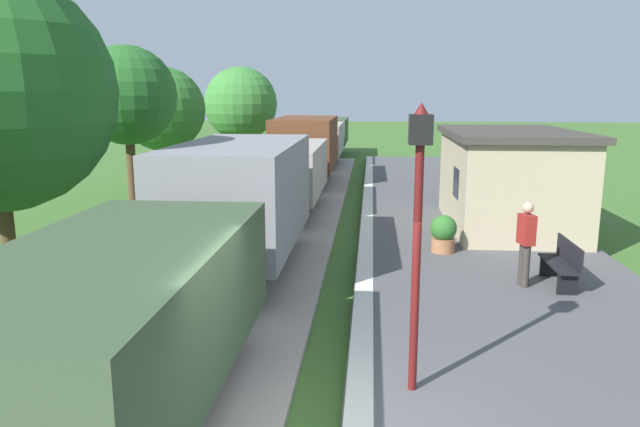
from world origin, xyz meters
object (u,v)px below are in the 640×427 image
object	(u,v)px
lamp_post_near	(418,197)
station_hut	(508,179)
tree_field_left	(163,110)
bench_near_hut	(563,263)
potted_planter	(443,233)
person_waiting	(526,241)
bench_down_platform	(474,183)
tree_field_distant	(241,104)
freight_train	(295,161)
tree_trackside_far	(127,96)

from	to	relation	value
lamp_post_near	station_hut	bearing A→B (deg)	71.58
tree_field_left	bench_near_hut	bearing A→B (deg)	-42.49
station_hut	potted_planter	xyz separation A→B (m)	(-2.13, -3.01, -0.93)
potted_planter	tree_field_left	world-z (taller)	tree_field_left
person_waiting	bench_near_hut	bearing A→B (deg)	175.95
bench_down_platform	tree_field_distant	size ratio (longest dim) A/B	0.28
potted_planter	lamp_post_near	xyz separation A→B (m)	(-1.19, -6.95, 2.08)
freight_train	bench_near_hut	distance (m)	12.60
freight_train	station_hut	xyz separation A→B (m)	(6.80, -5.23, 0.15)
tree_trackside_far	tree_field_distant	bearing A→B (deg)	86.18
lamp_post_near	bench_near_hut	bearing A→B (deg)	54.45
lamp_post_near	tree_trackside_far	distance (m)	13.28
person_waiting	tree_trackside_far	distance (m)	12.44
person_waiting	lamp_post_near	xyz separation A→B (m)	(-2.50, -4.48, 1.62)
bench_down_platform	tree_trackside_far	distance (m)	12.66
potted_planter	person_waiting	bearing A→B (deg)	-62.03
freight_train	bench_down_platform	bearing A→B (deg)	0.61
bench_near_hut	tree_trackside_far	size ratio (longest dim) A/B	0.27
lamp_post_near	tree_field_left	xyz separation A→B (m)	(-8.70, 15.54, 0.61)
person_waiting	tree_field_left	distance (m)	15.90
freight_train	bench_down_platform	xyz separation A→B (m)	(6.76, 0.07, -0.78)
bench_near_hut	person_waiting	world-z (taller)	person_waiting
bench_near_hut	tree_trackside_far	xyz separation A→B (m)	(-11.29, 5.95, 3.24)
bench_near_hut	tree_field_distant	size ratio (longest dim) A/B	0.28
potted_planter	tree_field_distant	bearing A→B (deg)	118.00
bench_down_platform	tree_field_left	size ratio (longest dim) A/B	0.30
bench_near_hut	tree_field_left	xyz separation A→B (m)	(-11.97, 10.96, 2.69)
bench_down_platform	tree_field_distant	xyz separation A→B (m)	(-10.47, 7.46, 2.78)
freight_train	tree_field_distant	bearing A→B (deg)	116.24
station_hut	lamp_post_near	world-z (taller)	lamp_post_near
tree_field_distant	bench_down_platform	bearing A→B (deg)	-35.48
station_hut	tree_trackside_far	bearing A→B (deg)	177.09
bench_near_hut	bench_down_platform	xyz separation A→B (m)	(0.00, 10.67, 0.00)
tree_field_distant	tree_field_left	bearing A→B (deg)	-101.81
bench_down_platform	tree_field_left	world-z (taller)	tree_field_left
station_hut	bench_near_hut	bearing A→B (deg)	-90.44
station_hut	person_waiting	xyz separation A→B (m)	(-0.82, -5.47, -0.47)
bench_near_hut	tree_trackside_far	distance (m)	13.16
lamp_post_near	bench_down_platform	bearing A→B (deg)	77.89
bench_down_platform	potted_planter	distance (m)	8.57
station_hut	tree_field_distant	distance (m)	16.64
freight_train	bench_near_hut	world-z (taller)	freight_train
potted_planter	lamp_post_near	size ratio (longest dim) A/B	0.25
bench_down_platform	person_waiting	size ratio (longest dim) A/B	0.88
bench_down_platform	person_waiting	bearing A→B (deg)	-94.12
freight_train	tree_field_distant	size ratio (longest dim) A/B	7.33
freight_train	lamp_post_near	world-z (taller)	lamp_post_near
tree_field_distant	lamp_post_near	bearing A→B (deg)	-72.42
tree_trackside_far	tree_field_distant	distance (m)	12.23
tree_trackside_far	tree_field_left	world-z (taller)	tree_trackside_far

